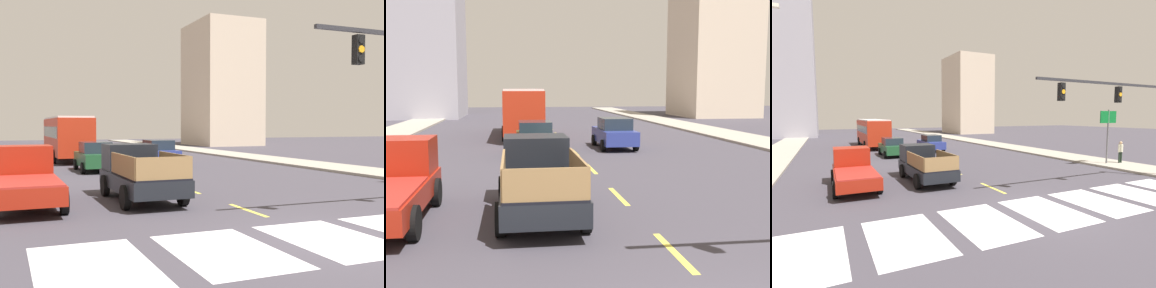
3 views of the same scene
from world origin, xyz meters
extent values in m
plane|color=#3E3A43|center=(0.00, 0.00, 0.00)|extent=(160.00, 160.00, 0.00)
cube|color=#9B9487|center=(11.99, 18.00, 0.07)|extent=(3.42, 110.00, 0.15)
cube|color=silver|center=(-5.59, 0.00, 0.00)|extent=(2.22, 3.61, 0.01)
cube|color=silver|center=(-2.79, 0.00, 0.00)|extent=(2.22, 3.61, 0.01)
cube|color=silver|center=(0.00, 0.00, 0.00)|extent=(2.22, 3.61, 0.01)
cube|color=gold|center=(0.00, 4.00, 0.00)|extent=(0.16, 2.40, 0.01)
cube|color=gold|center=(0.00, 9.00, 0.00)|extent=(0.16, 2.40, 0.01)
cube|color=gold|center=(0.00, 14.00, 0.00)|extent=(0.16, 2.40, 0.01)
cube|color=gold|center=(0.00, 19.00, 0.00)|extent=(0.16, 2.40, 0.01)
cube|color=gold|center=(0.00, 24.00, 0.00)|extent=(0.16, 2.40, 0.01)
cube|color=gold|center=(0.00, 29.00, 0.00)|extent=(0.16, 2.40, 0.01)
cube|color=gold|center=(0.00, 34.00, 0.00)|extent=(0.16, 2.40, 0.01)
cube|color=gold|center=(0.00, 39.00, 0.00)|extent=(0.16, 2.40, 0.01)
cube|color=black|center=(-2.58, 7.09, 0.68)|extent=(1.96, 5.20, 0.56)
cube|color=black|center=(-2.58, 8.79, 1.46)|extent=(1.84, 1.60, 1.00)
cube|color=#19232D|center=(-2.58, 9.23, 1.64)|extent=(1.72, 0.08, 0.56)
cube|color=black|center=(-2.58, 6.14, 0.99)|extent=(1.84, 3.30, 0.06)
cylinder|color=black|center=(-3.56, 8.65, 0.40)|extent=(0.22, 0.80, 0.80)
cylinder|color=black|center=(-1.60, 8.65, 0.40)|extent=(0.22, 0.80, 0.80)
cylinder|color=black|center=(-3.56, 5.53, 0.40)|extent=(0.22, 0.80, 0.80)
cylinder|color=black|center=(-1.60, 5.53, 0.40)|extent=(0.22, 0.80, 0.80)
cube|color=olive|center=(-3.48, 6.14, 1.37)|extent=(0.06, 3.17, 0.70)
cube|color=olive|center=(-1.68, 6.14, 1.37)|extent=(0.06, 3.17, 0.70)
cube|color=olive|center=(-2.58, 4.56, 1.37)|extent=(1.80, 0.06, 0.70)
cube|color=maroon|center=(-6.42, 7.05, 0.68)|extent=(1.96, 5.20, 0.56)
cube|color=maroon|center=(-6.42, 8.75, 1.46)|extent=(1.84, 1.60, 1.00)
cube|color=#19232D|center=(-6.42, 9.19, 1.64)|extent=(1.72, 0.08, 0.56)
cube|color=#A2251D|center=(-6.42, 6.10, 0.99)|extent=(1.84, 3.30, 0.06)
cylinder|color=black|center=(-5.44, 8.61, 0.40)|extent=(0.22, 0.80, 0.80)
cylinder|color=black|center=(-5.44, 5.49, 0.40)|extent=(0.22, 0.80, 0.80)
cube|color=#B32914|center=(-2.54, 27.81, 1.85)|extent=(2.50, 10.80, 2.70)
cube|color=#19232D|center=(-2.54, 27.81, 2.20)|extent=(2.52, 9.94, 0.80)
cube|color=silver|center=(-2.54, 27.81, 3.26)|extent=(2.40, 10.37, 0.12)
cylinder|color=black|center=(-3.79, 31.16, 0.50)|extent=(0.22, 1.00, 1.00)
cylinder|color=black|center=(-1.29, 31.16, 0.50)|extent=(0.22, 1.00, 1.00)
cylinder|color=black|center=(-3.79, 24.84, 0.50)|extent=(0.22, 1.00, 1.00)
cylinder|color=black|center=(-1.29, 24.84, 0.50)|extent=(0.22, 1.00, 1.00)
cube|color=navy|center=(2.44, 20.59, 0.70)|extent=(1.80, 4.40, 0.76)
cube|color=#1E2833|center=(2.44, 20.44, 1.40)|extent=(1.58, 2.11, 0.64)
cylinder|color=black|center=(1.54, 21.95, 0.32)|extent=(0.22, 0.64, 0.64)
cylinder|color=black|center=(3.34, 21.95, 0.32)|extent=(0.22, 0.64, 0.64)
cylinder|color=black|center=(1.54, 19.22, 0.32)|extent=(0.22, 0.64, 0.64)
cylinder|color=black|center=(3.34, 19.22, 0.32)|extent=(0.22, 0.64, 0.64)
cube|color=#1D4B28|center=(-2.13, 18.48, 0.70)|extent=(1.80, 4.40, 0.76)
cube|color=#1E2833|center=(-2.13, 18.33, 1.40)|extent=(1.58, 2.11, 0.64)
cylinder|color=black|center=(-3.03, 19.84, 0.32)|extent=(0.22, 0.64, 0.64)
cylinder|color=black|center=(-1.23, 19.84, 0.32)|extent=(0.22, 0.64, 0.64)
cylinder|color=black|center=(-3.03, 17.11, 0.32)|extent=(0.22, 0.64, 0.64)
cylinder|color=black|center=(-1.23, 17.11, 0.32)|extent=(0.22, 0.64, 0.64)
cube|color=black|center=(2.36, 1.80, 4.85)|extent=(0.28, 0.24, 0.84)
cylinder|color=black|center=(2.36, 1.67, 5.11)|extent=(0.20, 0.04, 0.20)
cylinder|color=orange|center=(2.36, 1.67, 4.85)|extent=(0.20, 0.04, 0.20)
cylinder|color=black|center=(2.36, 1.67, 4.59)|extent=(0.20, 0.04, 0.20)
cube|color=beige|center=(20.90, 48.95, 8.30)|extent=(8.02, 10.22, 16.60)
camera|label=1|loc=(-7.14, -8.77, 2.67)|focal=43.37mm
camera|label=2|loc=(-3.26, -4.81, 3.34)|focal=43.26mm
camera|label=3|loc=(-7.67, -8.40, 3.71)|focal=26.75mm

